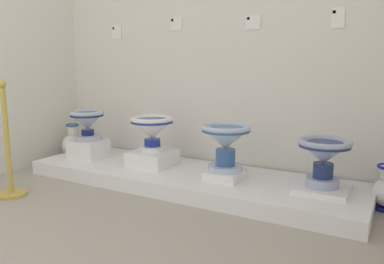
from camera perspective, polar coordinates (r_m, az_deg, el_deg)
name	(u,v)px	position (r m, az deg, el deg)	size (l,w,h in m)	color
wall_back	(213,12)	(3.74, 3.15, 17.60)	(3.78, 0.06, 3.12)	silver
display_platform	(187,178)	(3.42, -0.72, -6.98)	(3.04, 0.87, 0.13)	white
plinth_block_central_ornate	(88,149)	(4.02, -15.30, -2.45)	(0.34, 0.28, 0.19)	white
antique_toilet_central_ornate	(87,121)	(3.97, -15.49, 1.55)	(0.35, 0.35, 0.30)	#B0B6D0
plinth_block_tall_cobalt	(153,158)	(3.59, -5.93, -3.95)	(0.38, 0.38, 0.14)	white
antique_toilet_tall_cobalt	(152,128)	(3.54, -6.02, 0.60)	(0.41, 0.41, 0.32)	white
plinth_block_rightmost	(225,174)	(3.19, 5.01, -6.38)	(0.28, 0.32, 0.07)	white
antique_toilet_rightmost	(226,139)	(3.12, 5.09, -1.11)	(0.41, 0.41, 0.38)	silver
plinth_block_pale_glazed	(322,189)	(3.03, 18.93, -8.12)	(0.39, 0.37, 0.04)	white
antique_toilet_pale_glazed	(324,154)	(2.96, 19.23, -3.16)	(0.39, 0.39, 0.36)	#A0ABCD
info_placard_first	(117,32)	(4.32, -11.27, 14.48)	(0.13, 0.01, 0.15)	white
info_placard_second	(176,24)	(3.88, -2.41, 15.94)	(0.13, 0.01, 0.13)	white
info_placard_third	(253,22)	(3.52, 9.15, 15.96)	(0.14, 0.01, 0.12)	white
info_placard_fourth	(338,18)	(3.34, 21.12, 15.72)	(0.10, 0.01, 0.16)	white
decorative_vase_companion	(73,144)	(4.50, -17.41, -1.79)	(0.25, 0.25, 0.41)	#254E85
stanchion_post_near_left	(9,162)	(3.45, -25.82, -4.03)	(0.25, 0.25, 0.95)	gold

